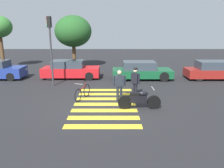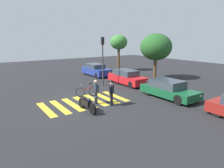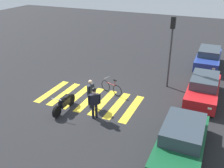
{
  "view_description": "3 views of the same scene",
  "coord_description": "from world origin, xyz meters",
  "views": [
    {
      "loc": [
        0.37,
        -11.01,
        3.89
      ],
      "look_at": [
        0.32,
        1.25,
        0.76
      ],
      "focal_mm": 36.0,
      "sensor_mm": 36.0,
      "label": 1
    },
    {
      "loc": [
        12.39,
        -6.09,
        4.44
      ],
      "look_at": [
        0.89,
        1.78,
        1.26
      ],
      "focal_mm": 32.29,
      "sensor_mm": 36.0,
      "label": 2
    },
    {
      "loc": [
        11.8,
        6.64,
        7.35
      ],
      "look_at": [
        -0.27,
        1.34,
        1.15
      ],
      "focal_mm": 40.99,
      "sensor_mm": 36.0,
      "label": 3
    }
  ],
  "objects": [
    {
      "name": "officer_on_foot",
      "position": [
        1.67,
        1.21,
        1.01
      ],
      "size": [
        0.45,
        0.54,
        1.76
      ],
      "color": "black",
      "rests_on": "ground_plane"
    },
    {
      "name": "ground_plane",
      "position": [
        0.0,
        0.0,
        0.0
      ],
      "size": [
        60.0,
        60.0,
        0.0
      ],
      "primitive_type": "plane",
      "color": "#232326"
    },
    {
      "name": "police_motorcycle",
      "position": [
        1.69,
        -0.66,
        0.47
      ],
      "size": [
        2.09,
        0.62,
        1.05
      ],
      "color": "black",
      "rests_on": "ground_plane"
    },
    {
      "name": "leaning_bicycle",
      "position": [
        -1.25,
        0.87,
        0.39
      ],
      "size": [
        0.69,
        1.64,
        1.02
      ],
      "color": "black",
      "rests_on": "ground_plane"
    },
    {
      "name": "car_green_compact",
      "position": [
        2.59,
        5.82,
        0.65
      ],
      "size": [
        4.47,
        1.86,
        1.35
      ],
      "color": "black",
      "rests_on": "ground_plane"
    },
    {
      "name": "crosswalk_stripes",
      "position": [
        0.0,
        0.0,
        0.0
      ],
      "size": [
        3.18,
        5.85,
        0.01
      ],
      "color": "yellow",
      "rests_on": "ground_plane"
    },
    {
      "name": "officer_by_motorcycle",
      "position": [
        0.76,
        0.52,
        0.96
      ],
      "size": [
        0.67,
        0.22,
        1.68
      ],
      "color": "#1E232D",
      "rests_on": "ground_plane"
    },
    {
      "name": "car_red_convertible",
      "position": [
        -2.87,
        6.14,
        0.66
      ],
      "size": [
        4.38,
        1.71,
        1.39
      ],
      "color": "black",
      "rests_on": "ground_plane"
    },
    {
      "name": "traffic_light_pole",
      "position": [
        -3.66,
        3.84,
        3.03
      ],
      "size": [
        0.34,
        0.27,
        4.55
      ],
      "color": "#38383D",
      "rests_on": "ground_plane"
    },
    {
      "name": "car_blue_hatchback",
      "position": [
        -8.64,
        5.93,
        0.68
      ],
      "size": [
        4.35,
        1.74,
        1.41
      ],
      "color": "black",
      "rests_on": "ground_plane"
    }
  ]
}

